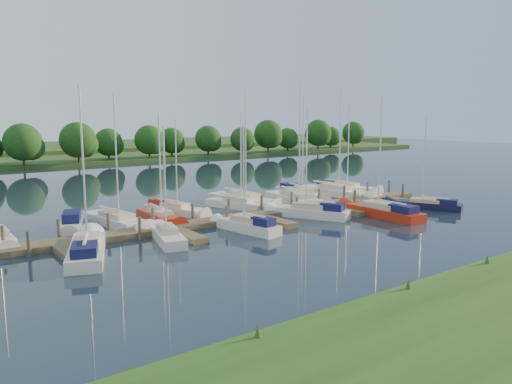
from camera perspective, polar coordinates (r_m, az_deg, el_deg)
ground at (r=36.18m, az=7.29°, el=-5.04°), size 260.00×260.00×0.00m
dock at (r=41.60m, az=0.37°, el=-2.86°), size 40.00×6.00×0.40m
mooring_pilings at (r=42.42m, az=-0.53°, el=-2.08°), size 38.24×2.84×2.00m
far_shore at (r=103.67m, az=-22.51°, el=3.52°), size 180.00×30.00×0.60m
distant_hill at (r=128.02m, az=-25.20°, el=4.41°), size 220.00×40.00×1.40m
treeline at (r=91.34m, az=-19.15°, el=5.43°), size 145.29×8.86×8.26m
motorboat at (r=40.47m, az=-20.29°, el=-3.53°), size 3.03×5.36×1.66m
sailboat_n_2 at (r=40.78m, az=-15.55°, el=-3.32°), size 3.13×8.45×10.60m
sailboat_n_3 at (r=41.61m, az=-10.86°, el=-2.92°), size 1.94×7.07×9.01m
sailboat_n_4 at (r=44.52m, az=-9.33°, el=-2.05°), size 3.46×6.65×8.63m
sailboat_n_5 at (r=46.40m, az=-1.97°, el=-1.55°), size 3.63×7.08×9.22m
sailboat_n_6 at (r=48.63m, az=-1.38°, el=-1.07°), size 3.21×9.12×11.50m
sailboat_n_7 at (r=48.81m, az=4.75°, el=-1.06°), size 3.54×9.76×12.24m
sailboat_n_8 at (r=52.84m, az=5.08°, el=-0.27°), size 3.52×8.59×10.78m
sailboat_n_9 at (r=54.39m, az=9.20°, el=-0.13°), size 3.78×9.46×11.90m
sailboat_n_10 at (r=57.58m, az=10.02°, el=0.37°), size 3.93×8.12×10.29m
sailboat_s_0 at (r=32.61m, az=-18.74°, el=-6.37°), size 4.40×8.39×10.83m
sailboat_s_1 at (r=34.97m, az=-10.12°, el=-5.11°), size 2.74×6.33×8.26m
sailboat_s_2 at (r=37.20m, az=-0.98°, el=-4.04°), size 2.39×6.36×8.38m
sailboat_s_3 at (r=42.64m, az=6.27°, el=-2.43°), size 4.57×6.98×9.55m
sailboat_s_4 at (r=43.97m, az=14.22°, el=-2.31°), size 2.18×8.38×10.81m
sailboat_s_5 at (r=48.82m, az=18.87°, el=-1.47°), size 4.07×6.66×8.74m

